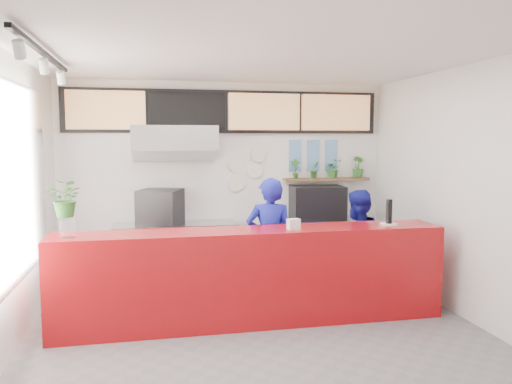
# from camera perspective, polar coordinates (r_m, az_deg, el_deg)

# --- Properties ---
(floor) EXTENTS (5.00, 5.00, 0.00)m
(floor) POSITION_cam_1_polar(r_m,az_deg,el_deg) (5.66, 0.45, -16.04)
(floor) COLOR slate
(floor) RESTS_ON ground
(ceiling) EXTENTS (5.00, 5.00, 0.00)m
(ceiling) POSITION_cam_1_polar(r_m,az_deg,el_deg) (5.32, 0.48, 15.45)
(ceiling) COLOR silver
(wall_back) EXTENTS (5.00, 0.00, 5.00)m
(wall_back) POSITION_cam_1_polar(r_m,az_deg,el_deg) (7.74, -3.41, 1.34)
(wall_back) COLOR white
(wall_back) RESTS_ON ground
(wall_left) EXTENTS (0.00, 5.00, 5.00)m
(wall_left) POSITION_cam_1_polar(r_m,az_deg,el_deg) (5.36, -26.68, -1.34)
(wall_left) COLOR white
(wall_left) RESTS_ON ground
(wall_right) EXTENTS (0.00, 5.00, 5.00)m
(wall_right) POSITION_cam_1_polar(r_m,az_deg,el_deg) (6.30, 23.29, -0.19)
(wall_right) COLOR white
(wall_right) RESTS_ON ground
(service_counter) EXTENTS (4.50, 0.60, 1.10)m
(service_counter) POSITION_cam_1_polar(r_m,az_deg,el_deg) (5.86, -0.37, -9.61)
(service_counter) COLOR #9D0B0F
(service_counter) RESTS_ON ground
(cream_band) EXTENTS (5.00, 0.02, 0.80)m
(cream_band) POSITION_cam_1_polar(r_m,az_deg,el_deg) (7.72, -3.45, 9.50)
(cream_band) COLOR beige
(cream_band) RESTS_ON wall_back
(prep_bench) EXTENTS (1.80, 0.60, 0.90)m
(prep_bench) POSITION_cam_1_polar(r_m,az_deg,el_deg) (7.53, -9.11, -6.95)
(prep_bench) COLOR #B2B5BA
(prep_bench) RESTS_ON ground
(panini_oven) EXTENTS (0.73, 0.73, 0.51)m
(panini_oven) POSITION_cam_1_polar(r_m,az_deg,el_deg) (7.40, -10.86, -1.67)
(panini_oven) COLOR black
(panini_oven) RESTS_ON prep_bench
(extraction_hood) EXTENTS (1.20, 0.70, 0.35)m
(extraction_hood) POSITION_cam_1_polar(r_m,az_deg,el_deg) (7.29, -9.32, 6.10)
(extraction_hood) COLOR #B2B5BA
(extraction_hood) RESTS_ON ceiling
(hood_lip) EXTENTS (1.20, 0.69, 0.31)m
(hood_lip) POSITION_cam_1_polar(r_m,az_deg,el_deg) (7.29, -9.29, 4.53)
(hood_lip) COLOR #B2B5BA
(hood_lip) RESTS_ON ceiling
(right_bench) EXTENTS (1.80, 0.60, 0.90)m
(right_bench) POSITION_cam_1_polar(r_m,az_deg,el_deg) (7.96, 7.76, -6.22)
(right_bench) COLOR #B2B5BA
(right_bench) RESTS_ON ground
(espresso_machine) EXTENTS (0.84, 0.63, 0.51)m
(espresso_machine) POSITION_cam_1_polar(r_m,az_deg,el_deg) (7.80, 7.00, -1.19)
(espresso_machine) COLOR black
(espresso_machine) RESTS_ON right_bench
(espresso_tray) EXTENTS (0.68, 0.49, 0.06)m
(espresso_tray) POSITION_cam_1_polar(r_m,az_deg,el_deg) (7.78, 7.02, 0.44)
(espresso_tray) COLOR #ACAEB4
(espresso_tray) RESTS_ON espresso_machine
(herb_shelf) EXTENTS (1.40, 0.18, 0.04)m
(herb_shelf) POSITION_cam_1_polar(r_m,az_deg,el_deg) (8.03, 8.07, 1.46)
(herb_shelf) COLOR brown
(herb_shelf) RESTS_ON wall_back
(menu_board_far_left) EXTENTS (1.10, 0.10, 0.55)m
(menu_board_far_left) POSITION_cam_1_polar(r_m,az_deg,el_deg) (7.56, -16.75, 8.96)
(menu_board_far_left) COLOR tan
(menu_board_far_left) RESTS_ON wall_back
(menu_board_mid_left) EXTENTS (1.10, 0.10, 0.55)m
(menu_board_mid_left) POSITION_cam_1_polar(r_m,az_deg,el_deg) (7.54, -7.83, 9.16)
(menu_board_mid_left) COLOR black
(menu_board_mid_left) RESTS_ON wall_back
(menu_board_mid_right) EXTENTS (1.10, 0.10, 0.55)m
(menu_board_mid_right) POSITION_cam_1_polar(r_m,az_deg,el_deg) (7.71, 0.92, 9.14)
(menu_board_mid_right) COLOR tan
(menu_board_mid_right) RESTS_ON wall_back
(menu_board_far_right) EXTENTS (1.10, 0.10, 0.55)m
(menu_board_far_right) POSITION_cam_1_polar(r_m,az_deg,el_deg) (8.04, 9.11, 8.94)
(menu_board_far_right) COLOR tan
(menu_board_far_right) RESTS_ON wall_back
(soffit) EXTENTS (4.80, 0.04, 0.65)m
(soffit) POSITION_cam_1_polar(r_m,az_deg,el_deg) (7.69, -3.42, 9.14)
(soffit) COLOR black
(soffit) RESTS_ON wall_back
(window_pane) EXTENTS (0.04, 2.20, 1.90)m
(window_pane) POSITION_cam_1_polar(r_m,az_deg,el_deg) (5.62, -25.70, 1.07)
(window_pane) COLOR silver
(window_pane) RESTS_ON wall_left
(window_frame) EXTENTS (0.03, 2.30, 2.00)m
(window_frame) POSITION_cam_1_polar(r_m,az_deg,el_deg) (5.62, -25.50, 1.07)
(window_frame) COLOR #B2B5BA
(window_frame) RESTS_ON wall_left
(track_rail) EXTENTS (0.05, 2.40, 0.04)m
(track_rail) POSITION_cam_1_polar(r_m,az_deg,el_deg) (5.30, -23.12, 14.38)
(track_rail) COLOR black
(track_rail) RESTS_ON ceiling
(dec_plate_a) EXTENTS (0.24, 0.03, 0.24)m
(dec_plate_a) POSITION_cam_1_polar(r_m,az_deg,el_deg) (7.72, -2.29, 3.19)
(dec_plate_a) COLOR silver
(dec_plate_a) RESTS_ON wall_back
(dec_plate_b) EXTENTS (0.24, 0.03, 0.24)m
(dec_plate_b) POSITION_cam_1_polar(r_m,az_deg,el_deg) (7.78, -0.10, 2.48)
(dec_plate_b) COLOR silver
(dec_plate_b) RESTS_ON wall_back
(dec_plate_c) EXTENTS (0.24, 0.03, 0.24)m
(dec_plate_c) POSITION_cam_1_polar(r_m,az_deg,el_deg) (7.74, -2.28, 0.97)
(dec_plate_c) COLOR silver
(dec_plate_c) RESTS_ON wall_back
(dec_plate_d) EXTENTS (0.24, 0.03, 0.24)m
(dec_plate_d) POSITION_cam_1_polar(r_m,az_deg,el_deg) (7.77, 0.26, 4.32)
(dec_plate_d) COLOR silver
(dec_plate_d) RESTS_ON wall_back
(photo_frame_a) EXTENTS (0.20, 0.02, 0.25)m
(photo_frame_a) POSITION_cam_1_polar(r_m,az_deg,el_deg) (7.93, 4.51, 5.06)
(photo_frame_a) COLOR #598CBF
(photo_frame_a) RESTS_ON wall_back
(photo_frame_b) EXTENTS (0.20, 0.02, 0.25)m
(photo_frame_b) POSITION_cam_1_polar(r_m,az_deg,el_deg) (8.02, 6.58, 5.05)
(photo_frame_b) COLOR #598CBF
(photo_frame_b) RESTS_ON wall_back
(photo_frame_c) EXTENTS (0.20, 0.02, 0.25)m
(photo_frame_c) POSITION_cam_1_polar(r_m,az_deg,el_deg) (8.11, 8.60, 5.03)
(photo_frame_c) COLOR #598CBF
(photo_frame_c) RESTS_ON wall_back
(photo_frame_d) EXTENTS (0.20, 0.02, 0.25)m
(photo_frame_d) POSITION_cam_1_polar(r_m,az_deg,el_deg) (7.94, 4.49, 3.25)
(photo_frame_d) COLOR #598CBF
(photo_frame_d) RESTS_ON wall_back
(photo_frame_e) EXTENTS (0.20, 0.02, 0.25)m
(photo_frame_e) POSITION_cam_1_polar(r_m,az_deg,el_deg) (8.02, 6.56, 3.26)
(photo_frame_e) COLOR #598CBF
(photo_frame_e) RESTS_ON wall_back
(photo_frame_f) EXTENTS (0.20, 0.02, 0.25)m
(photo_frame_f) POSITION_cam_1_polar(r_m,az_deg,el_deg) (8.12, 8.57, 3.27)
(photo_frame_f) COLOR #598CBF
(photo_frame_f) RESTS_ON wall_back
(staff_center) EXTENTS (0.67, 0.51, 1.65)m
(staff_center) POSITION_cam_1_polar(r_m,az_deg,el_deg) (6.37, 1.59, -5.78)
(staff_center) COLOR navy
(staff_center) RESTS_ON ground
(staff_right) EXTENTS (0.90, 0.85, 1.47)m
(staff_right) POSITION_cam_1_polar(r_m,az_deg,el_deg) (6.75, 11.42, -5.99)
(staff_right) COLOR navy
(staff_right) RESTS_ON ground
(herb_a) EXTENTS (0.19, 0.16, 0.31)m
(herb_a) POSITION_cam_1_polar(r_m,az_deg,el_deg) (7.86, 4.51, 2.68)
(herb_a) COLOR #296222
(herb_a) RESTS_ON herb_shelf
(herb_b) EXTENTS (0.19, 0.17, 0.27)m
(herb_b) POSITION_cam_1_polar(r_m,az_deg,el_deg) (7.95, 6.71, 2.56)
(herb_b) COLOR #296222
(herb_b) RESTS_ON herb_shelf
(herb_c) EXTENTS (0.29, 0.26, 0.30)m
(herb_c) POSITION_cam_1_polar(r_m,az_deg,el_deg) (8.06, 8.84, 2.67)
(herb_c) COLOR #296222
(herb_c) RESTS_ON herb_shelf
(herb_d) EXTENTS (0.21, 0.19, 0.34)m
(herb_d) POSITION_cam_1_polar(r_m,az_deg,el_deg) (8.21, 11.59, 2.83)
(herb_d) COLOR #296222
(herb_d) RESTS_ON herb_shelf
(glass_vase) EXTENTS (0.21, 0.21, 0.20)m
(glass_vase) POSITION_cam_1_polar(r_m,az_deg,el_deg) (5.60, -20.72, -3.92)
(glass_vase) COLOR silver
(glass_vase) RESTS_ON service_counter
(basil_vase) EXTENTS (0.43, 0.40, 0.39)m
(basil_vase) POSITION_cam_1_polar(r_m,az_deg,el_deg) (5.56, -20.84, -0.68)
(basil_vase) COLOR #296222
(basil_vase) RESTS_ON glass_vase
(napkin_holder) EXTENTS (0.15, 0.11, 0.12)m
(napkin_holder) POSITION_cam_1_polar(r_m,az_deg,el_deg) (5.74, 4.32, -3.69)
(napkin_holder) COLOR silver
(napkin_holder) RESTS_ON service_counter
(white_plate) EXTENTS (0.24, 0.24, 0.02)m
(white_plate) POSITION_cam_1_polar(r_m,az_deg,el_deg) (6.27, 14.94, -3.55)
(white_plate) COLOR silver
(white_plate) RESTS_ON service_counter
(pepper_mill) EXTENTS (0.10, 0.10, 0.30)m
(pepper_mill) POSITION_cam_1_polar(r_m,az_deg,el_deg) (6.24, 14.97, -2.15)
(pepper_mill) COLOR black
(pepper_mill) RESTS_ON white_plate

